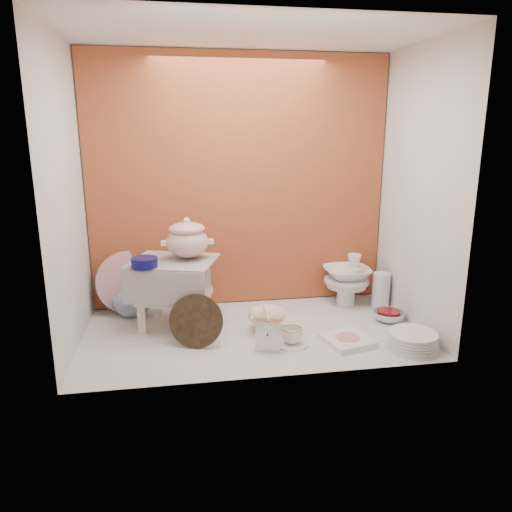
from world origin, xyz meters
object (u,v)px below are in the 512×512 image
Objects in this scene: dinner_plate_stack at (413,341)px; porcelain_tower at (347,279)px; mantel_clock at (268,334)px; crystal_bowl at (389,316)px; gold_rim_teacup at (292,335)px; plush_pig at (268,316)px; soup_tureen at (187,238)px; blue_white_vase at (132,296)px; floral_platter at (127,282)px; step_stool at (175,293)px.

porcelain_tower reaches higher than dinner_plate_stack.
mantel_clock is 1.00× the size of crystal_bowl.
plush_pig is at bearing 109.01° from gold_rim_teacup.
soup_tureen is 0.54m from blue_white_vase.
plush_pig is (0.78, -0.40, -0.11)m from floral_platter.
floral_platter is at bearing 134.59° from plush_pig.
step_stool is at bearing -170.31° from porcelain_tower.
plush_pig is 0.76m from dinner_plate_stack.
soup_tureen is at bearing 172.50° from crystal_bowl.
soup_tureen is at bearing -170.62° from porcelain_tower.
dinner_plate_stack is 0.70m from porcelain_tower.
dinner_plate_stack is (1.16, -0.50, -0.15)m from step_stool.
dinner_plate_stack is (1.44, -0.78, -0.14)m from floral_platter.
blue_white_vase is (-0.33, 0.19, -0.38)m from soup_tureen.
dinner_plate_stack is 0.81× the size of porcelain_tower.
dinner_plate_stack is at bearing 9.54° from mantel_clock.
soup_tureen is at bearing 31.46° from step_stool.
step_stool reaches higher than porcelain_tower.
dinner_plate_stack is (0.71, -0.10, -0.05)m from mantel_clock.
soup_tureen is at bearing 143.27° from plush_pig.
gold_rim_teacup reaches higher than dinner_plate_stack.
soup_tureen is 0.84× the size of porcelain_tower.
crystal_bowl is at bearing -18.90° from plush_pig.
floral_platter is at bearing 144.21° from soup_tureen.
crystal_bowl is at bearing -13.22° from blue_white_vase.
step_stool is 0.32m from soup_tureen.
gold_rim_teacup is at bearing -13.34° from step_stool.
floral_platter is at bearing 143.72° from gold_rim_teacup.
plush_pig reaches higher than crystal_bowl.
plush_pig is at bearing -23.98° from blue_white_vase.
blue_white_vase is 0.93m from mantel_clock.
step_stool is 1.27m from dinner_plate_stack.
floral_platter is at bearing 114.22° from blue_white_vase.
blue_white_vase reaches higher than crystal_bowl.
blue_white_vase reaches higher than mantel_clock.
mantel_clock is 0.14m from gold_rim_teacup.
porcelain_tower is at bearing 115.56° from crystal_bowl.
plush_pig is 0.95× the size of dinner_plate_stack.
plush_pig is (0.50, -0.12, -0.12)m from step_stool.
dinner_plate_stack is (1.08, -0.52, -0.45)m from soup_tureen.
floral_platter is 1.42× the size of dinner_plate_stack.
blue_white_vase reaches higher than dinner_plate_stack.
blue_white_vase is at bearing 137.75° from plush_pig.
mantel_clock is at bearing -23.64° from step_stool.
blue_white_vase is 0.90× the size of dinner_plate_stack.
plush_pig reaches higher than dinner_plate_stack.
mantel_clock reaches higher than crystal_bowl.
floral_platter is at bearing 153.24° from step_stool.
crystal_bowl is (1.12, -0.15, -0.47)m from soup_tureen.
mantel_clock is (0.70, -0.61, -0.03)m from blue_white_vase.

